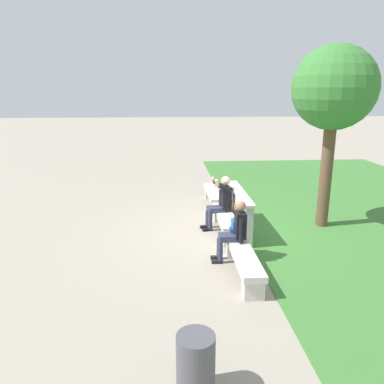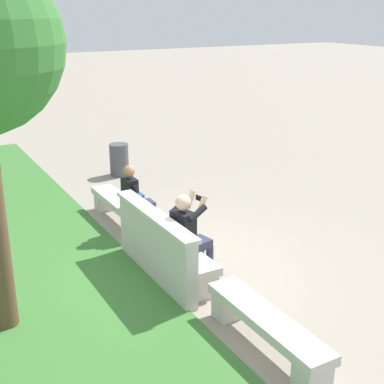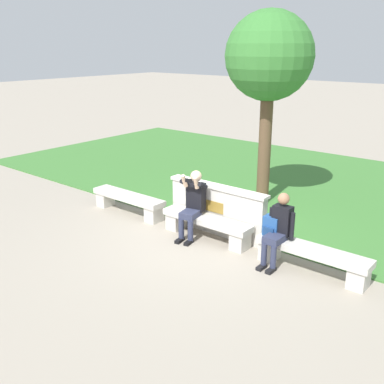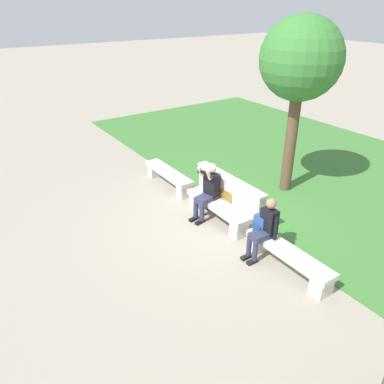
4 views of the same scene
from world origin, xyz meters
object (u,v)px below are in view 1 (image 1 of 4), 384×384
Objects in this scene: tree_left_background at (334,90)px; trash_bin at (196,365)px; bench_near at (225,220)px; backpack at (236,229)px; person_distant at (235,230)px; person_photographer at (221,200)px; bench_mid at (244,260)px; bench_main at (214,196)px.

tree_left_background is 6.98m from trash_bin.
backpack is (1.43, -0.00, 0.33)m from bench_near.
trash_bin is (3.37, -1.05, -0.30)m from person_distant.
bench_near is at bearing 15.71° from person_photographer.
tree_left_background reaches higher than bench_mid.
bench_main is at bearing 179.00° from person_distant.
tree_left_background reaches higher than bench_near.
tree_left_background reaches higher than bench_main.
bench_mid is (2.20, 0.00, 0.00)m from bench_near.
person_distant is 2.94× the size of backpack.
person_photographer reaches higher than bench_main.
person_distant is at bearing -21.19° from backpack.
person_distant reaches higher than trash_bin.
person_photographer reaches higher than backpack.
bench_main is 4.40m from bench_mid.
tree_left_background is at bearing 134.08° from bench_mid.
tree_left_background is (-1.65, 2.50, 2.71)m from backpack.
bench_near is 1.64m from person_distant.
person_distant reaches higher than bench_near.
backpack is (3.63, -0.00, 0.33)m from bench_main.
bench_mid is at bearing 1.76° from person_photographer.
bench_main is 1.00× the size of bench_near.
person_photographer reaches higher than bench_near.
backpack is 4.04m from tree_left_background.
person_distant is at bearing -54.69° from tree_left_background.
bench_near is 1.00× the size of bench_mid.
person_photographer is at bearing -90.99° from tree_left_background.
bench_near is at bearing 180.00° from bench_mid.
bench_main is 3.64m from backpack.
bench_main is 0.44× the size of tree_left_background.
person_distant is (1.87, 0.01, -0.06)m from person_photographer.
backpack reaches higher than bench_main.
person_photographer is (1.93, -0.08, 0.44)m from bench_main.
bench_main and bench_mid have the same top height.
bench_main is 1.98m from person_photographer.
bench_main is 1.00× the size of bench_mid.
person_photographer is 3.66m from tree_left_background.
bench_near is 0.44× the size of tree_left_background.
trash_bin is (5.19, -3.62, -2.96)m from tree_left_background.
bench_mid is 0.44× the size of tree_left_background.
person_distant is 3.54m from trash_bin.
backpack is at bearing -179.96° from bench_mid.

